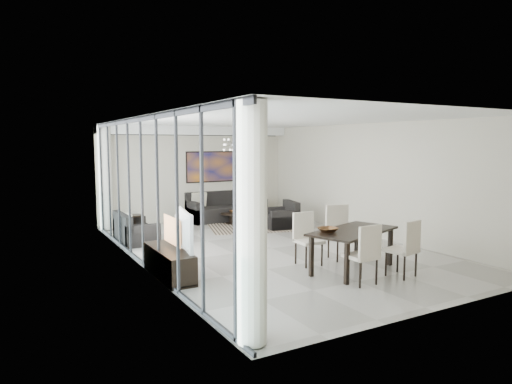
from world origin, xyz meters
TOP-DOWN VIEW (x-y plane):
  - room_shell at (0.46, 0.00)m, footprint 6.00×9.00m
  - window_wall at (-2.86, 0.00)m, footprint 0.37×8.95m
  - soffit at (0.00, 4.30)m, footprint 5.98×0.40m
  - painting at (0.50, 4.47)m, footprint 1.68×0.04m
  - chandelier at (0.30, 2.50)m, footprint 0.66×0.66m
  - rug at (1.07, 2.60)m, footprint 3.16×2.73m
  - coffee_table at (0.79, 3.34)m, footprint 0.93×0.93m
  - bowl_coffee at (0.71, 3.39)m, footprint 0.23×0.23m
  - sofa_main at (0.81, 4.07)m, footprint 2.41×0.99m
  - loveseat at (-2.54, 2.23)m, footprint 0.80×1.42m
  - armchair at (1.59, 2.05)m, footprint 1.00×1.03m
  - side_table at (-2.39, 2.76)m, footprint 0.42×0.42m
  - tv_console at (-2.76, -0.99)m, footprint 0.46×1.63m
  - television at (-2.60, -1.07)m, footprint 0.37×1.20m
  - dining_table at (0.38, -2.30)m, footprint 2.07×1.49m
  - dining_chair_sw at (-0.03, -3.08)m, footprint 0.49×0.49m
  - dining_chair_se at (0.91, -3.11)m, footprint 0.56×0.56m
  - dining_chair_nw at (-0.09, -1.47)m, footprint 0.49×0.49m
  - dining_chair_ne at (0.78, -1.43)m, footprint 0.60×0.60m
  - bowl_dining at (-0.17, -2.24)m, footprint 0.35×0.35m

SIDE VIEW (x-z plane):
  - rug at x=1.07m, z-range 0.00..0.01m
  - coffee_table at x=0.79m, z-range 0.02..0.35m
  - loveseat at x=-2.54m, z-range -0.11..0.60m
  - tv_console at x=-2.76m, z-range 0.00..0.51m
  - armchair at x=1.59m, z-range -0.12..0.63m
  - sofa_main at x=0.81m, z-range -0.14..0.74m
  - bowl_coffee at x=0.71m, z-range 0.33..0.39m
  - side_table at x=-2.39m, z-range 0.10..0.68m
  - dining_chair_nw at x=-0.09m, z-range 0.08..1.10m
  - dining_chair_se at x=0.91m, z-range 0.08..1.11m
  - dining_chair_sw at x=-0.03m, z-range 0.08..1.12m
  - dining_chair_ne at x=0.78m, z-range 0.09..1.19m
  - dining_table at x=0.38m, z-range 0.30..1.08m
  - bowl_dining at x=-0.17m, z-range 0.78..0.86m
  - television at x=-2.60m, z-range 0.51..1.20m
  - room_shell at x=0.46m, z-range 0.00..2.90m
  - window_wall at x=-2.86m, z-range 0.02..2.92m
  - painting at x=0.50m, z-range 1.16..2.14m
  - chandelier at x=0.30m, z-range 2.00..2.71m
  - soffit at x=0.00m, z-range 2.64..2.90m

